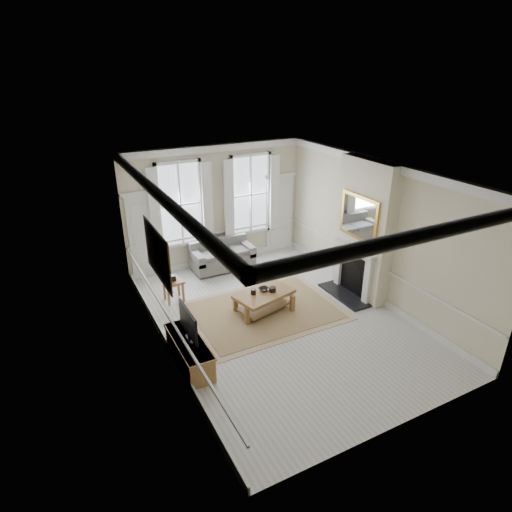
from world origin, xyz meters
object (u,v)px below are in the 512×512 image
sofa (222,257)px  coffee_table (264,296)px  tv_stand (189,352)px  side_table (173,285)px

sofa → coffee_table: bearing=-91.4°
sofa → tv_stand: (-2.25, -3.66, -0.08)m
sofa → coffee_table: 2.63m
coffee_table → tv_stand: tv_stand is taller
sofa → coffee_table: sofa is taller
sofa → tv_stand: size_ratio=1.13×
side_table → coffee_table: 2.27m
side_table → tv_stand: bearing=-100.7°
side_table → sofa: bearing=32.8°
side_table → tv_stand: side_table is taller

